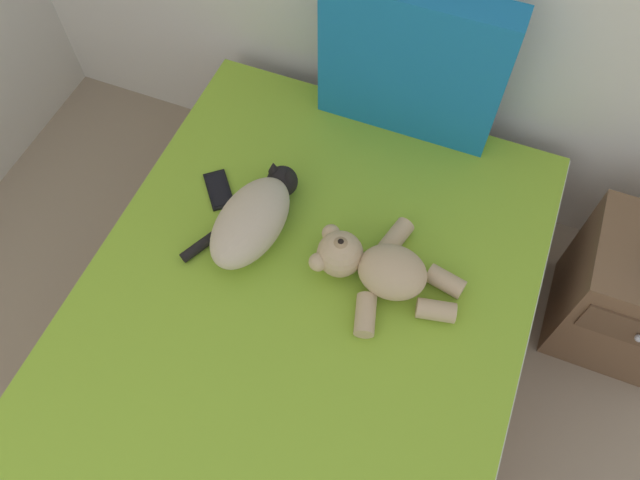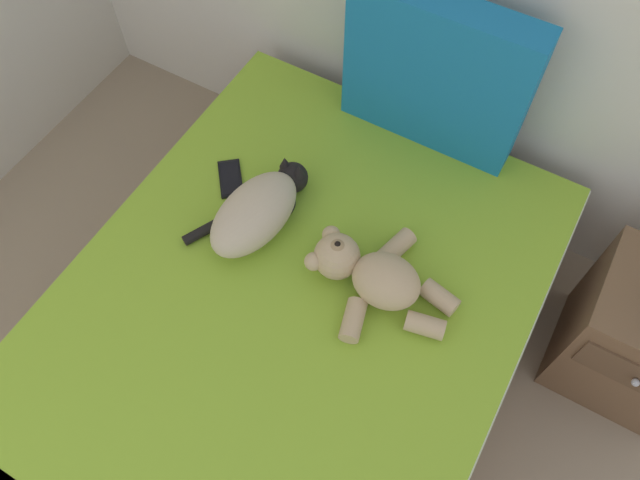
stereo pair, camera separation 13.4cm
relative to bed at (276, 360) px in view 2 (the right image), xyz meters
name	(u,v)px [view 2 (the right image)]	position (x,y,z in m)	size (l,w,h in m)	color
bed	(276,360)	(0.00, 0.00, 0.00)	(1.34, 1.93, 0.49)	brown
patterned_cushion	(436,75)	(0.07, 0.89, 0.51)	(0.59, 0.12, 0.52)	#1972AD
cat	(258,210)	(-0.22, 0.29, 0.32)	(0.28, 0.42, 0.15)	#C6B293
teddy_bear	(372,275)	(0.18, 0.27, 0.31)	(0.45, 0.40, 0.15)	tan
cell_phone	(231,178)	(-0.40, 0.38, 0.25)	(0.15, 0.16, 0.01)	black
nightstand	(638,337)	(0.98, 0.64, 0.01)	(0.41, 0.42, 0.51)	brown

